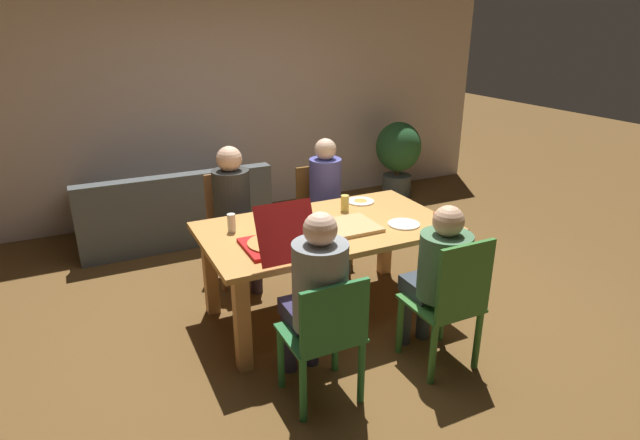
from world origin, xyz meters
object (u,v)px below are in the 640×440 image
Objects in this scene: pizza_box_0 at (275,243)px; drinking_glass_2 at (438,222)px; pizza_box_1 at (350,226)px; drinking_glass_0 at (232,223)px; person_3 at (316,290)px; plate_0 at (360,201)px; chair_3 at (326,336)px; chair_2 at (231,223)px; drinking_glass_1 at (270,218)px; person_1 at (439,270)px; chair_0 at (321,210)px; couch at (174,213)px; chair_1 at (450,302)px; person_2 at (234,206)px; potted_plant at (398,153)px; plate_1 at (404,224)px; drinking_glass_3 at (345,203)px; person_0 at (328,195)px; dining_table at (326,240)px.

pizza_box_0 is 1.23m from drinking_glass_2.
drinking_glass_0 is (-0.83, 0.31, 0.06)m from pizza_box_1.
person_3 is 5.25× the size of plate_0.
chair_3 is 2.26× the size of pizza_box_1.
chair_2 is 0.89m from drinking_glass_1.
chair_2 is at bearing 115.58° from person_1.
couch is at bearing 134.91° from chair_0.
drinking_glass_0 is at bearing 136.49° from person_1.
chair_1 is at bearing -90.00° from person_1.
chair_2 is 0.77× the size of person_2.
chair_1 is at bearing -47.18° from drinking_glass_0.
person_3 is at bearing -163.03° from drinking_glass_2.
potted_plant is at bearing 49.36° from pizza_box_1.
person_1 is 0.63m from plate_1.
drinking_glass_0 is at bearing -108.16° from person_2.
chair_3 is 1.43m from drinking_glass_3.
potted_plant is at bearing 39.45° from person_0.
pizza_box_1 is at bearing -38.41° from dining_table.
person_1 is at bearing -82.93° from drinking_glass_3.
chair_1 is 4.11× the size of plate_0.
person_2 is 1.14m from pizza_box_1.
drinking_glass_0 is at bearing -178.22° from drinking_glass_3.
person_3 reaches higher than drinking_glass_0.
drinking_glass_1 is at bearing -84.49° from chair_2.
dining_table is at bearing -15.99° from drinking_glass_0.
drinking_glass_0 is at bearing -104.88° from chair_2.
person_0 reaches higher than couch.
drinking_glass_3 is (-0.13, -0.57, 0.12)m from person_0.
person_1 is at bearing -62.44° from person_2.
pizza_box_1 is 0.89m from drinking_glass_0.
pizza_box_1 is at bearing 162.54° from plate_1.
person_3 is 9.19× the size of drinking_glass_3.
drinking_glass_0 is at bearing 175.32° from drinking_glass_1.
potted_plant is (2.85, 2.04, -0.24)m from drinking_glass_0.
chair_0 is 2.08m from chair_3.
plate_0 is 2.51m from potted_plant.
couch is at bearing 92.67° from drinking_glass_0.
chair_3 reaches higher than couch.
plate_1 is at bearing -47.07° from person_2.
pizza_box_0 is (-0.93, -1.04, 0.10)m from person_0.
chair_3 is at bearing -129.62° from potted_plant.
plate_0 is 0.96× the size of plate_1.
person_1 reaches higher than couch.
dining_table is 14.00× the size of drinking_glass_3.
person_2 reaches higher than dining_table.
person_3 is 8.99× the size of drinking_glass_1.
person_0 is 0.93m from chair_2.
chair_2 is 0.77× the size of person_3.
chair_1 reaches higher than chair_0.
pizza_box_0 is at bearing -106.51° from drinking_glass_1.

